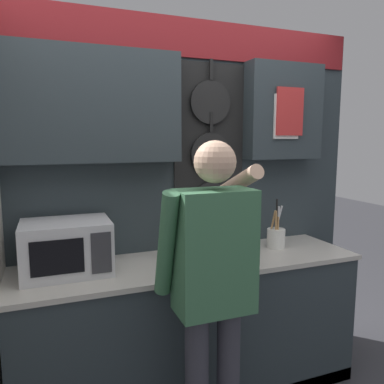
{
  "coord_description": "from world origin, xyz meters",
  "views": [
    {
      "loc": [
        -0.82,
        -2.13,
        1.65
      ],
      "look_at": [
        0.07,
        0.19,
        1.3
      ],
      "focal_mm": 35.0,
      "sensor_mm": 36.0,
      "label": 1
    }
  ],
  "objects_px": {
    "person": "(213,276)",
    "utensil_crock": "(276,237)",
    "microwave": "(67,247)",
    "knife_block": "(199,242)"
  },
  "relations": [
    {
      "from": "person",
      "to": "utensil_crock",
      "type": "bearing_deg",
      "value": 37.38
    },
    {
      "from": "microwave",
      "to": "person",
      "type": "xyz_separation_m",
      "value": [
        0.66,
        -0.56,
        -0.06
      ]
    },
    {
      "from": "utensil_crock",
      "to": "person",
      "type": "distance_m",
      "value": 0.93
    },
    {
      "from": "microwave",
      "to": "utensil_crock",
      "type": "relative_size",
      "value": 1.41
    },
    {
      "from": "microwave",
      "to": "utensil_crock",
      "type": "bearing_deg",
      "value": 0.05
    },
    {
      "from": "microwave",
      "to": "person",
      "type": "distance_m",
      "value": 0.87
    },
    {
      "from": "knife_block",
      "to": "person",
      "type": "height_order",
      "value": "person"
    },
    {
      "from": "utensil_crock",
      "to": "knife_block",
      "type": "bearing_deg",
      "value": -179.93
    },
    {
      "from": "knife_block",
      "to": "person",
      "type": "bearing_deg",
      "value": -105.04
    },
    {
      "from": "microwave",
      "to": "person",
      "type": "height_order",
      "value": "person"
    }
  ]
}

